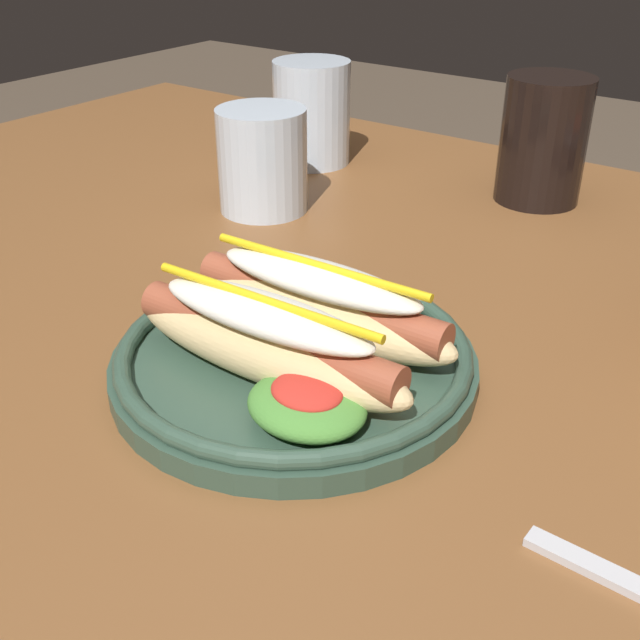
{
  "coord_description": "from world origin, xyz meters",
  "views": [
    {
      "loc": [
        0.28,
        -0.44,
        1.04
      ],
      "look_at": [
        0.01,
        -0.06,
        0.77
      ],
      "focal_mm": 43.23,
      "sensor_mm": 36.0,
      "label": 1
    }
  ],
  "objects_px": {
    "hot_dog_plate": "(294,345)",
    "extra_cup": "(262,160)",
    "water_cup": "(312,113)",
    "soda_cup": "(543,140)"
  },
  "relations": [
    {
      "from": "hot_dog_plate",
      "to": "soda_cup",
      "type": "distance_m",
      "value": 0.43
    },
    {
      "from": "hot_dog_plate",
      "to": "water_cup",
      "type": "bearing_deg",
      "value": 125.33
    },
    {
      "from": "water_cup",
      "to": "soda_cup",
      "type": "bearing_deg",
      "value": 8.1
    },
    {
      "from": "hot_dog_plate",
      "to": "soda_cup",
      "type": "bearing_deg",
      "value": 90.29
    },
    {
      "from": "hot_dog_plate",
      "to": "water_cup",
      "type": "height_order",
      "value": "water_cup"
    },
    {
      "from": "soda_cup",
      "to": "extra_cup",
      "type": "distance_m",
      "value": 0.29
    },
    {
      "from": "water_cup",
      "to": "extra_cup",
      "type": "bearing_deg",
      "value": -70.91
    },
    {
      "from": "water_cup",
      "to": "extra_cup",
      "type": "relative_size",
      "value": 1.14
    },
    {
      "from": "hot_dog_plate",
      "to": "soda_cup",
      "type": "xyz_separation_m",
      "value": [
        -0.0,
        0.42,
        0.04
      ]
    },
    {
      "from": "hot_dog_plate",
      "to": "extra_cup",
      "type": "distance_m",
      "value": 0.32
    }
  ]
}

